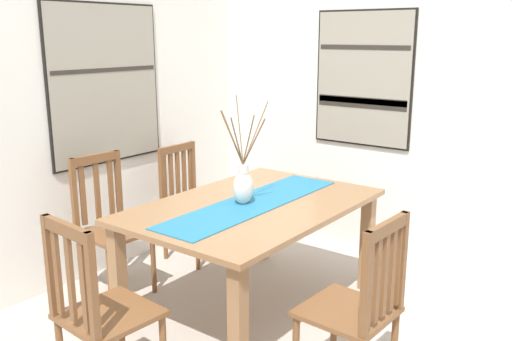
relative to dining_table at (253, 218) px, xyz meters
name	(u,v)px	position (x,y,z in m)	size (l,w,h in m)	color
wall_back	(59,100)	(-0.43, 1.39, 0.71)	(6.40, 0.12, 2.70)	silver
wall_side	(413,95)	(1.43, -0.47, 0.71)	(0.12, 6.40, 2.70)	silver
dining_table	(253,218)	(0.00, 0.00, 0.00)	(1.64, 1.09, 0.75)	#8E6642
table_runner	(253,203)	(0.00, 0.00, 0.10)	(1.51, 0.36, 0.01)	#236B93
centerpiece_vase	(243,185)	(-0.05, 0.04, 0.23)	(0.33, 0.23, 0.69)	silver
chair_0	(359,306)	(-0.44, -0.98, -0.13)	(0.44, 0.44, 0.98)	brown
chair_1	(99,311)	(-1.22, 0.01, -0.14)	(0.45, 0.45, 0.99)	brown
chair_2	(110,225)	(-0.39, 0.97, -0.14)	(0.45, 0.45, 0.99)	brown
chair_3	(190,198)	(0.43, 0.98, -0.15)	(0.42, 0.42, 0.93)	brown
painting_on_back_wall	(105,84)	(-0.07, 1.33, 0.80)	(0.99, 0.05, 1.18)	black
painting_on_side_wall	(363,79)	(1.37, -0.07, 0.81)	(0.05, 0.83, 1.07)	black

